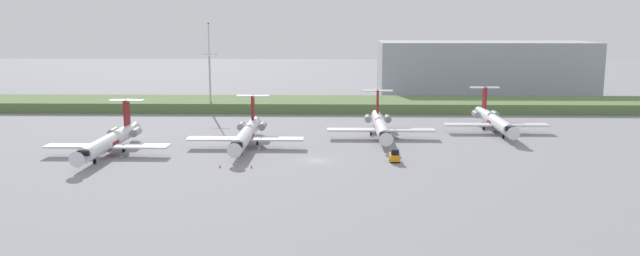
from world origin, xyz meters
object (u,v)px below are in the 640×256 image
object	(u,v)px
regional_jet_second	(247,134)
antenna_mast	(210,76)
safety_cone_mid_marker	(237,166)
regional_jet_nearest	(110,141)
safety_cone_rear_marker	(251,167)
regional_jet_fourth	(494,121)
safety_cone_front_marker	(220,166)
baggage_tug	(394,156)
regional_jet_third	(380,125)

from	to	relation	value
regional_jet_second	antenna_mast	bearing A→B (deg)	109.34
regional_jet_second	safety_cone_mid_marker	xyz separation A→B (m)	(0.71, -17.87, -2.26)
regional_jet_nearest	safety_cone_rear_marker	size ratio (longest dim) A/B	56.36
regional_jet_fourth	safety_cone_rear_marker	bearing A→B (deg)	-144.11
regional_jet_nearest	regional_jet_fourth	bearing A→B (deg)	18.17
regional_jet_fourth	safety_cone_front_marker	size ratio (longest dim) A/B	56.36
regional_jet_nearest	regional_jet_second	bearing A→B (deg)	17.49
regional_jet_second	safety_cone_front_marker	distance (m)	18.36
regional_jet_nearest	safety_cone_rear_marker	bearing A→B (deg)	-20.77
safety_cone_mid_marker	baggage_tug	bearing A→B (deg)	10.15
regional_jet_third	antenna_mast	bearing A→B (deg)	141.08
safety_cone_front_marker	baggage_tug	bearing A→B (deg)	9.65
safety_cone_mid_marker	safety_cone_rear_marker	xyz separation A→B (m)	(2.60, -0.51, 0.00)
regional_jet_nearest	regional_jet_second	size ratio (longest dim) A/B	1.00
regional_jet_second	safety_cone_mid_marker	distance (m)	18.02
regional_jet_third	regional_jet_fourth	world-z (taller)	same
safety_cone_mid_marker	regional_jet_fourth	bearing A→B (deg)	34.14
regional_jet_fourth	regional_jet_second	bearing A→B (deg)	-161.52
regional_jet_fourth	antenna_mast	size ratio (longest dim) A/B	1.29
baggage_tug	antenna_mast	bearing A→B (deg)	127.03
regional_jet_second	safety_cone_front_marker	xyz separation A→B (m)	(-2.11, -18.10, -2.26)
regional_jet_third	baggage_tug	xyz separation A→B (m)	(0.87, -23.60, -1.53)
regional_jet_nearest	safety_cone_front_marker	size ratio (longest dim) A/B	56.36
regional_jet_nearest	safety_cone_mid_marker	world-z (taller)	regional_jet_nearest
regional_jet_third	safety_cone_rear_marker	bearing A→B (deg)	-129.57
regional_jet_fourth	safety_cone_mid_marker	distance (m)	63.66
regional_jet_second	safety_cone_rear_marker	xyz separation A→B (m)	(3.31, -18.38, -2.26)
regional_jet_nearest	baggage_tug	size ratio (longest dim) A/B	9.69
antenna_mast	safety_cone_front_marker	world-z (taller)	antenna_mast
safety_cone_front_marker	safety_cone_rear_marker	xyz separation A→B (m)	(5.42, -0.28, 0.00)
antenna_mast	safety_cone_mid_marker	distance (m)	66.37
regional_jet_fourth	antenna_mast	world-z (taller)	antenna_mast
regional_jet_third	antenna_mast	xyz separation A→B (m)	(-43.32, 34.97, 7.42)
antenna_mast	baggage_tug	size ratio (longest dim) A/B	7.51
regional_jet_nearest	baggage_tug	distance (m)	53.10
regional_jet_second	safety_cone_mid_marker	size ratio (longest dim) A/B	56.36
safety_cone_front_marker	safety_cone_mid_marker	bearing A→B (deg)	4.71
safety_cone_front_marker	safety_cone_rear_marker	world-z (taller)	same
safety_cone_front_marker	safety_cone_mid_marker	distance (m)	2.83
regional_jet_nearest	regional_jet_third	world-z (taller)	same
regional_jet_nearest	safety_cone_rear_marker	xyz separation A→B (m)	(27.97, -10.61, -2.26)
regional_jet_nearest	regional_jet_second	xyz separation A→B (m)	(24.66, 7.77, 0.00)
regional_jet_second	baggage_tug	bearing A→B (deg)	-24.69
regional_jet_fourth	safety_cone_mid_marker	bearing A→B (deg)	-145.86
regional_jet_fourth	safety_cone_rear_marker	size ratio (longest dim) A/B	56.36
regional_jet_third	safety_cone_rear_marker	distance (m)	37.73
regional_jet_fourth	baggage_tug	bearing A→B (deg)	-129.29
regional_jet_nearest	antenna_mast	distance (m)	54.59
regional_jet_fourth	baggage_tug	xyz separation A→B (m)	(-25.20, -30.79, -1.53)
baggage_tug	safety_cone_front_marker	xyz separation A→B (m)	(-30.28, -5.15, -0.73)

